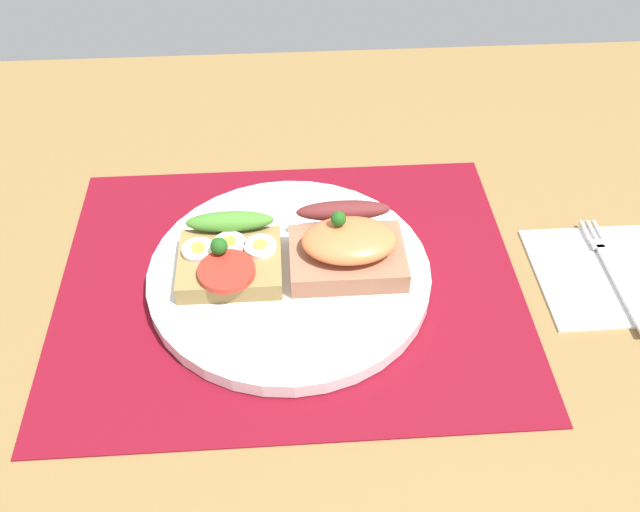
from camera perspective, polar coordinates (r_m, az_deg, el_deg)
ground_plane at (r=66.43cm, az=-2.59°, el=-3.14°), size 120.00×90.00×3.20cm
placemat at (r=65.14cm, az=-2.64°, el=-2.10°), size 43.54×34.78×0.30cm
plate at (r=64.49cm, az=-2.66°, el=-1.55°), size 26.54×26.54×1.51cm
sandwich_egg_tomato at (r=63.27cm, az=-7.66°, el=-0.25°), size 9.44×9.63×4.12cm
sandwich_salmon at (r=63.09cm, az=2.20°, el=0.92°), size 10.65×9.11×5.92cm
napkin at (r=71.15cm, az=22.92°, el=-1.37°), size 13.97×13.22×0.60cm
fork at (r=70.95cm, az=23.13°, el=-1.07°), size 1.62×14.99×0.32cm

